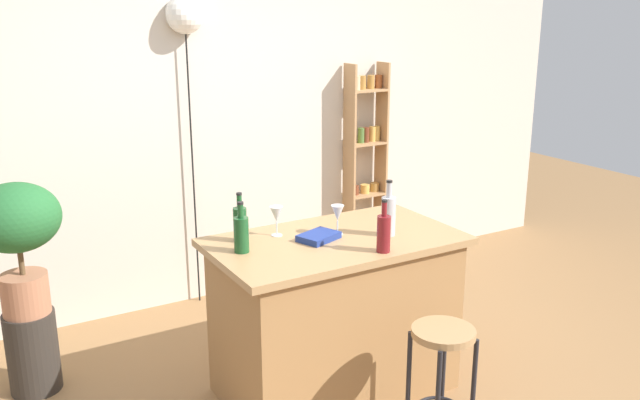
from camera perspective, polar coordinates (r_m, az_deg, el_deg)
back_wall at (r=4.99m, az=-8.72°, el=7.55°), size 6.40×0.10×2.80m
kitchen_counter at (r=3.84m, az=1.26°, el=-9.60°), size 1.34×0.77×0.91m
bar_stool at (r=3.40m, az=10.18°, el=-13.19°), size 0.31×0.31×0.64m
spice_shelf at (r=5.51m, az=3.83°, el=2.97°), size 0.33×0.17×1.69m
plant_stool at (r=4.25m, az=-22.94°, el=-11.60°), size 0.28×0.28×0.47m
potted_plant at (r=3.98m, az=-24.05°, el=-2.34°), size 0.47×0.43×0.74m
bottle_vinegar at (r=3.70m, az=5.76°, el=-1.23°), size 0.08×0.08×0.31m
bottle_sauce_amber at (r=3.61m, az=-6.72°, el=-1.94°), size 0.07×0.07×0.27m
bottle_soda_blue at (r=3.45m, az=5.37°, el=-2.72°), size 0.07×0.07×0.27m
bottle_spirits_clear at (r=3.45m, az=-6.62°, el=-2.79°), size 0.08×0.08×0.26m
wine_glass_left at (r=3.69m, az=1.48°, el=-1.16°), size 0.07×0.07×0.16m
wine_glass_center at (r=3.68m, az=-3.67°, el=-1.26°), size 0.07×0.07×0.16m
cookbook at (r=3.63m, az=-0.12°, el=-3.10°), size 0.25×0.21×0.03m
pendant_globe_light at (r=4.76m, az=-11.26°, el=14.80°), size 0.26×0.26×2.19m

